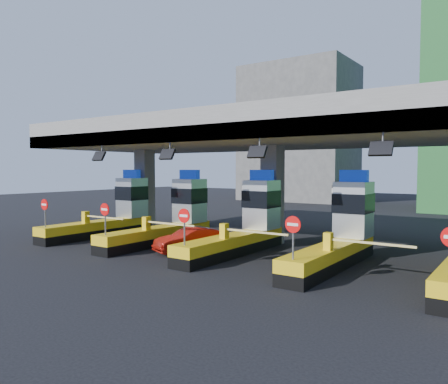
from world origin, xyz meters
The scene contains 8 objects.
ground centered at (0.00, 0.00, 0.00)m, with size 120.00×120.00×0.00m, color black.
toll_canopy centered at (0.00, 2.87, 6.13)m, with size 28.00×12.09×7.00m.
toll_lane_far_left centered at (-10.00, 0.28, 1.40)m, with size 4.43×8.00×4.16m.
toll_lane_left centered at (-5.00, 0.28, 1.40)m, with size 4.43×8.00×4.16m.
toll_lane_center centered at (0.00, 0.28, 1.40)m, with size 4.43×8.00×4.16m.
toll_lane_right centered at (5.00, 0.28, 1.40)m, with size 4.43×8.00×4.16m.
bg_building_concrete centered at (-14.00, 36.00, 9.00)m, with size 14.00×10.00×18.00m, color #4C4C49.
red_car centered at (-2.09, -1.57, 0.63)m, with size 1.32×3.80×1.25m, color maroon.
Camera 1 is at (11.76, -18.49, 4.19)m, focal length 35.00 mm.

